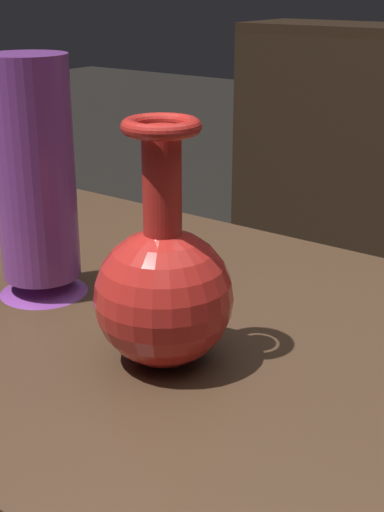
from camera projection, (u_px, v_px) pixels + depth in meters
The scene contains 2 objects.
vase_centerpiece at pixel (164, 287), 0.70m from camera, with size 0.14×0.14×0.24m.
vase_tall_behind at pixel (36, 182), 0.83m from camera, with size 0.11×0.11×0.28m.
Camera 1 is at (0.39, -0.58, 1.16)m, focal length 50.90 mm.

